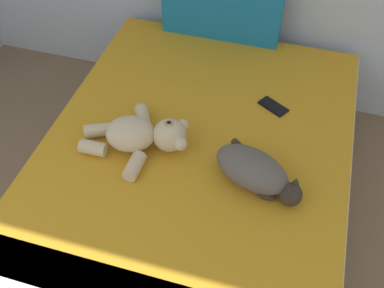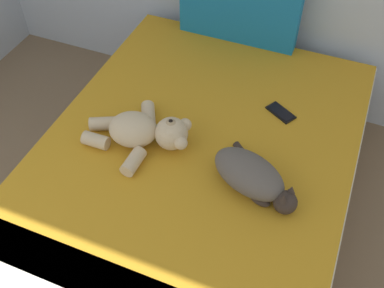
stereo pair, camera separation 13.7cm
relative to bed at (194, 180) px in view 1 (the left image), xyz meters
The scene contains 5 objects.
bed is the anchor object (origin of this frame).
patterned_cushion 1.03m from the bed, 96.39° to the left, with size 0.69×0.10×0.46m.
cat 0.46m from the bed, 21.79° to the right, with size 0.42×0.35×0.15m.
teddy_bear 0.40m from the bed, 166.46° to the right, with size 0.52×0.44×0.17m.
cell_phone 0.55m from the bed, 50.63° to the left, with size 0.16×0.14×0.01m.
Camera 1 is at (2.21, 1.24, 2.06)m, focal length 42.20 mm.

